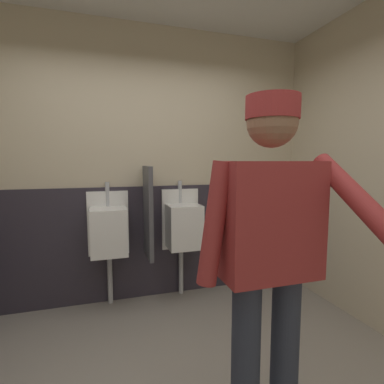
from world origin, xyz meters
TOP-DOWN VIEW (x-y plane):
  - wall_back at (0.00, 1.64)m, footprint 4.31×0.12m
  - wainscot_band_back at (0.00, 1.57)m, footprint 3.71×0.03m
  - urinal_left at (-0.31, 1.42)m, footprint 0.40×0.34m
  - urinal_middle at (0.44, 1.42)m, footprint 0.40×0.34m
  - privacy_divider_panel at (0.07, 1.35)m, footprint 0.04×0.40m
  - person at (0.39, -0.30)m, footprint 0.68×0.60m

SIDE VIEW (x-z plane):
  - wainscot_band_back at x=0.00m, z-range 0.00..1.19m
  - urinal_left at x=-0.31m, z-range 0.16..1.40m
  - urinal_middle at x=0.44m, z-range 0.16..1.40m
  - privacy_divider_panel at x=0.07m, z-range 0.50..1.40m
  - person at x=0.39m, z-range 0.17..1.91m
  - wall_back at x=0.00m, z-range 0.00..2.82m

